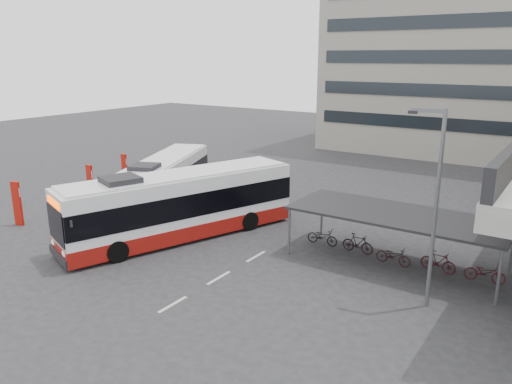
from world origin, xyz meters
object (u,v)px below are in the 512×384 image
Objects in this scene: bus_teal at (164,183)px; pedestrian at (216,203)px; lamp_post at (434,198)px; bus_main at (180,206)px.

pedestrian is at bearing -15.87° from bus_teal.
bus_teal is 18.77m from lamp_post.
bus_teal reaches higher than pedestrian.
bus_main is 1.12× the size of bus_teal.
bus_teal is 4.04m from pedestrian.
lamp_post is (18.10, -4.03, 2.85)m from bus_teal.
lamp_post is (14.19, -4.55, 3.69)m from pedestrian.
pedestrian is at bearing 120.60° from bus_main.
pedestrian is (-0.77, 4.07, -1.01)m from bus_main.
bus_main is 8.41× the size of pedestrian.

